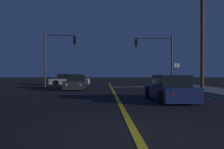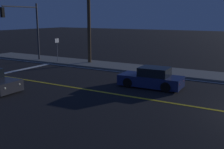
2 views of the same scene
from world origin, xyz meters
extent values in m
plane|color=black|center=(0.00, 0.00, 0.00)|extent=(160.00, 160.00, 0.00)
cube|color=gold|center=(0.00, 10.08, 0.01)|extent=(0.20, 34.28, 0.01)
cube|color=white|center=(6.06, 10.08, 0.01)|extent=(0.16, 34.28, 0.01)
cube|color=white|center=(3.16, 18.67, 0.01)|extent=(6.31, 0.50, 0.01)
cube|color=#2D2D33|center=(-3.22, 15.27, 0.44)|extent=(1.82, 4.72, 0.68)
cube|color=black|center=(-3.22, 15.55, 1.04)|extent=(1.54, 2.18, 0.60)
cylinder|color=black|center=(-2.38, 13.83, 0.32)|extent=(0.23, 0.64, 0.64)
cylinder|color=black|center=(-4.01, 13.81, 0.32)|extent=(0.23, 0.64, 0.64)
cylinder|color=black|center=(-2.42, 16.74, 0.32)|extent=(0.23, 0.64, 0.64)
cylinder|color=black|center=(-4.05, 16.71, 0.32)|extent=(0.23, 0.64, 0.64)
sphere|color=#FFF4CC|center=(-2.64, 13.00, 0.52)|extent=(0.18, 0.18, 0.18)
sphere|color=#FFF4CC|center=(-3.72, 12.98, 0.52)|extent=(0.18, 0.18, 0.18)
sphere|color=red|center=(-2.71, 17.58, 0.52)|extent=(0.14, 0.14, 0.14)
sphere|color=red|center=(-3.80, 17.56, 0.52)|extent=(0.14, 0.14, 0.14)
cube|color=navy|center=(2.68, 6.56, 0.44)|extent=(1.90, 4.18, 0.68)
cube|color=black|center=(2.69, 6.32, 1.04)|extent=(1.57, 1.95, 0.60)
cylinder|color=black|center=(1.82, 7.80, 0.32)|extent=(0.25, 0.65, 0.64)
cylinder|color=black|center=(3.43, 7.87, 0.32)|extent=(0.25, 0.65, 0.64)
cylinder|color=black|center=(1.93, 5.26, 0.32)|extent=(0.25, 0.65, 0.64)
cylinder|color=black|center=(3.54, 5.32, 0.32)|extent=(0.25, 0.65, 0.64)
sphere|color=#FFF4CC|center=(2.06, 8.53, 0.52)|extent=(0.18, 0.18, 0.18)
sphere|color=#FFF4CC|center=(3.13, 8.58, 0.52)|extent=(0.18, 0.18, 0.18)
sphere|color=red|center=(2.23, 4.54, 0.52)|extent=(0.14, 0.14, 0.14)
sphere|color=red|center=(3.30, 4.58, 0.52)|extent=(0.14, 0.14, 0.14)
cube|color=#B2B5BA|center=(-4.87, 22.48, 0.44)|extent=(4.73, 2.11, 0.68)
cube|color=black|center=(-5.15, 22.50, 1.04)|extent=(2.21, 1.73, 0.60)
cylinder|color=black|center=(-3.39, 23.30, 0.32)|extent=(0.65, 0.25, 0.64)
cylinder|color=black|center=(-3.48, 21.53, 0.32)|extent=(0.65, 0.25, 0.64)
cylinder|color=black|center=(-6.27, 23.44, 0.32)|extent=(0.65, 0.25, 0.64)
cylinder|color=black|center=(-6.35, 21.67, 0.32)|extent=(0.65, 0.25, 0.64)
sphere|color=#FFF4CC|center=(-2.59, 22.96, 0.52)|extent=(0.18, 0.18, 0.18)
sphere|color=#FFF4CC|center=(-2.64, 21.79, 0.52)|extent=(0.18, 0.18, 0.18)
sphere|color=red|center=(-7.11, 23.18, 0.52)|extent=(0.14, 0.14, 0.14)
sphere|color=red|center=(-7.17, 22.01, 0.52)|extent=(0.14, 0.14, 0.14)
cylinder|color=#38383D|center=(7.11, 20.97, 2.94)|extent=(0.18, 0.18, 5.89)
cylinder|color=#38383D|center=(5.02, 20.97, 5.49)|extent=(4.18, 0.12, 0.12)
cube|color=black|center=(2.94, 20.97, 4.94)|extent=(0.28, 0.28, 0.90)
sphere|color=red|center=(2.94, 20.97, 5.21)|extent=(0.22, 0.22, 0.22)
sphere|color=#4C2D05|center=(2.94, 20.97, 4.94)|extent=(0.22, 0.22, 0.22)
sphere|color=#0A3814|center=(2.94, 20.97, 4.67)|extent=(0.22, 0.22, 0.22)
cylinder|color=#38383D|center=(-7.11, 19.57, 2.98)|extent=(0.18, 0.18, 5.97)
cylinder|color=#38383D|center=(-5.52, 19.57, 5.57)|extent=(3.19, 0.12, 0.12)
cube|color=black|center=(-3.92, 19.57, 5.02)|extent=(0.28, 0.28, 0.90)
sphere|color=red|center=(-3.92, 19.57, 5.29)|extent=(0.22, 0.22, 0.22)
sphere|color=#4C2D05|center=(-3.92, 19.57, 5.02)|extent=(0.22, 0.22, 0.22)
sphere|color=#0A3814|center=(-3.92, 19.57, 4.75)|extent=(0.22, 0.22, 0.22)
cylinder|color=#4C3823|center=(8.21, 15.28, 5.31)|extent=(0.32, 0.32, 10.63)
cylinder|color=slate|center=(6.81, 18.17, 1.26)|extent=(0.06, 0.06, 2.51)
cube|color=white|center=(6.81, 18.17, 2.26)|extent=(0.56, 0.07, 0.40)
camera|label=1|loc=(-0.73, -5.23, 1.42)|focal=36.60mm
camera|label=2|loc=(-13.81, -0.05, 4.57)|focal=43.95mm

